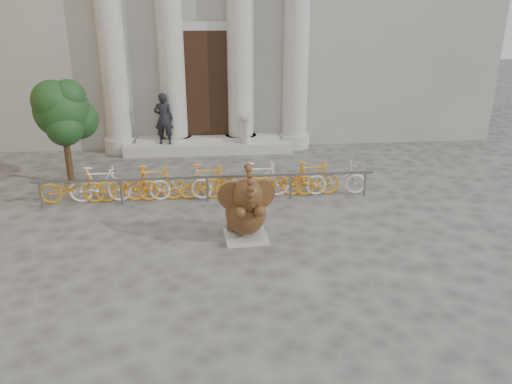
{
  "coord_description": "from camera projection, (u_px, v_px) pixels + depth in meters",
  "views": [
    {
      "loc": [
        0.04,
        -8.28,
        5.02
      ],
      "look_at": [
        1.04,
        2.12,
        1.1
      ],
      "focal_mm": 35.0,
      "sensor_mm": 36.0,
      "label": 1
    }
  ],
  "objects": [
    {
      "name": "ground",
      "position": [
        212.0,
        287.0,
        9.47
      ],
      "size": [
        80.0,
        80.0,
        0.0
      ],
      "primitive_type": "plane",
      "color": "#474442",
      "rests_on": "ground"
    },
    {
      "name": "pedestrian",
      "position": [
        164.0,
        119.0,
        17.53
      ],
      "size": [
        0.7,
        0.49,
        1.82
      ],
      "primitive_type": "imported",
      "rotation": [
        0.0,
        0.0,
        3.05
      ],
      "color": "black",
      "rests_on": "entrance_steps"
    },
    {
      "name": "elephant_statue",
      "position": [
        246.0,
        211.0,
        11.16
      ],
      "size": [
        1.28,
        1.44,
        1.91
      ],
      "rotation": [
        0.0,
        0.0,
        0.08
      ],
      "color": "#A8A59E",
      "rests_on": "ground"
    },
    {
      "name": "entrance_steps",
      "position": [
        209.0,
        147.0,
        18.17
      ],
      "size": [
        6.0,
        1.2,
        0.36
      ],
      "primitive_type": "cube",
      "color": "#A8A59E",
      "rests_on": "ground"
    },
    {
      "name": "balustrade_post",
      "position": [
        246.0,
        131.0,
        17.79
      ],
      "size": [
        0.4,
        0.4,
        0.98
      ],
      "color": "#A8A59E",
      "rests_on": "entrance_steps"
    },
    {
      "name": "bike_rack",
      "position": [
        207.0,
        181.0,
        13.65
      ],
      "size": [
        9.13,
        0.53,
        1.0
      ],
      "color": "slate",
      "rests_on": "ground"
    },
    {
      "name": "tree",
      "position": [
        63.0,
        112.0,
        14.19
      ],
      "size": [
        1.79,
        1.63,
        3.1
      ],
      "color": "#332114",
      "rests_on": "ground"
    }
  ]
}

